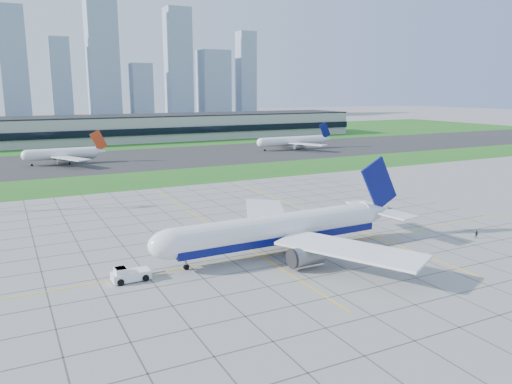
# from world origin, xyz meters

# --- Properties ---
(ground) EXTENTS (1400.00, 1400.00, 0.00)m
(ground) POSITION_xyz_m (0.00, 0.00, 0.00)
(ground) COLOR gray
(ground) RESTS_ON ground
(grass_median) EXTENTS (700.00, 35.00, 0.04)m
(grass_median) POSITION_xyz_m (0.00, 90.00, 0.02)
(grass_median) COLOR #25611B
(grass_median) RESTS_ON ground
(asphalt_taxiway) EXTENTS (700.00, 75.00, 0.04)m
(asphalt_taxiway) POSITION_xyz_m (0.00, 145.00, 0.03)
(asphalt_taxiway) COLOR #383838
(asphalt_taxiway) RESTS_ON ground
(grass_far) EXTENTS (700.00, 145.00, 0.04)m
(grass_far) POSITION_xyz_m (0.00, 255.00, 0.02)
(grass_far) COLOR #25611B
(grass_far) RESTS_ON ground
(apron_markings) EXTENTS (120.00, 130.00, 0.03)m
(apron_markings) POSITION_xyz_m (0.43, 11.09, 0.02)
(apron_markings) COLOR #474744
(apron_markings) RESTS_ON ground
(terminal) EXTENTS (260.00, 43.00, 15.80)m
(terminal) POSITION_xyz_m (40.00, 229.87, 7.89)
(terminal) COLOR #B7B7B2
(terminal) RESTS_ON ground
(city_skyline) EXTENTS (523.00, 32.40, 160.00)m
(city_skyline) POSITION_xyz_m (-8.71, 520.00, 59.09)
(city_skyline) COLOR #8A9DB4
(city_skyline) RESTS_ON ground
(airliner) EXTENTS (55.39, 56.13, 17.44)m
(airliner) POSITION_xyz_m (-5.94, -2.29, 4.77)
(airliner) COLOR white
(airliner) RESTS_ON ground
(pushback_tug) EXTENTS (9.05, 3.28, 2.51)m
(pushback_tug) POSITION_xyz_m (-35.31, -3.31, 1.12)
(pushback_tug) COLOR white
(pushback_tug) RESTS_ON ground
(crew_near) EXTENTS (0.58, 0.78, 1.95)m
(crew_near) POSITION_xyz_m (-35.80, -4.08, 0.97)
(crew_near) COLOR black
(crew_near) RESTS_ON ground
(crew_far) EXTENTS (1.02, 1.05, 1.71)m
(crew_far) POSITION_xyz_m (36.37, -12.85, 0.86)
(crew_far) COLOR black
(crew_far) RESTS_ON ground
(distant_jet_1) EXTENTS (32.73, 42.66, 14.08)m
(distant_jet_1) POSITION_xyz_m (-28.79, 142.82, 4.48)
(distant_jet_1) COLOR white
(distant_jet_1) RESTS_ON ground
(distant_jet_2) EXTENTS (43.11, 42.66, 14.08)m
(distant_jet_2) POSITION_xyz_m (86.37, 144.45, 4.49)
(distant_jet_2) COLOR white
(distant_jet_2) RESTS_ON ground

